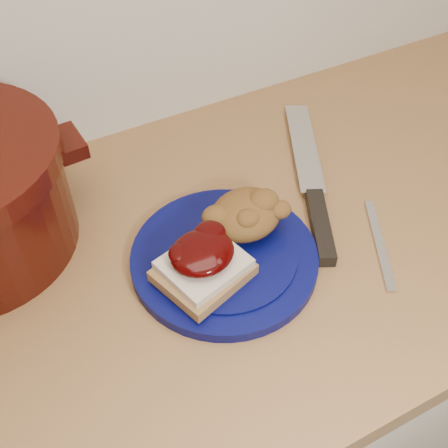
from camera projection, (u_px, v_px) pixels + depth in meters
name	position (u px, v px, depth m)	size (l,w,h in m)	color
base_cabinet	(212.00, 406.00, 1.10)	(4.00, 0.60, 0.86)	beige
plate	(224.00, 258.00, 0.73)	(0.25, 0.25, 0.02)	#040742
sandwich	(203.00, 263.00, 0.68)	(0.13, 0.12, 0.05)	olive
stuffing_mound	(246.00, 214.00, 0.74)	(0.10, 0.09, 0.05)	brown
chef_knife	(316.00, 202.00, 0.80)	(0.18, 0.32, 0.02)	black
butter_knife	(380.00, 243.00, 0.76)	(0.16, 0.01, 0.00)	silver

